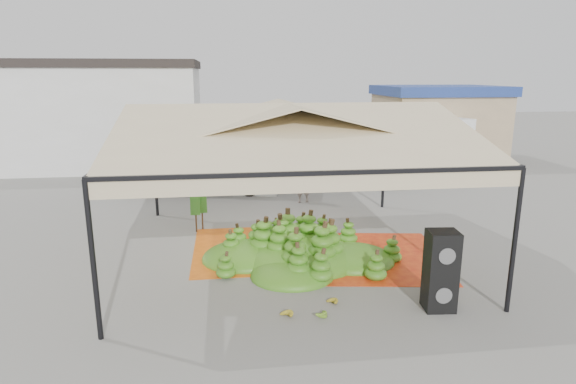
{
  "coord_description": "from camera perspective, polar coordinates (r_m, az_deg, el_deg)",
  "views": [
    {
      "loc": [
        -1.62,
        -12.32,
        4.74
      ],
      "look_at": [
        0.2,
        1.5,
        1.3
      ],
      "focal_mm": 30.0,
      "sensor_mm": 36.0,
      "label": 1
    }
  ],
  "objects": [
    {
      "name": "building_tan",
      "position": [
        27.99,
        17.23,
        7.78
      ],
      "size": [
        6.3,
        5.3,
        4.1
      ],
      "color": "tan",
      "rests_on": "ground"
    },
    {
      "name": "hand_red_a",
      "position": [
        11.02,
        16.29,
        -11.57
      ],
      "size": [
        0.51,
        0.42,
        0.23
      ],
      "primitive_type": "ellipsoid",
      "rotation": [
        0.0,
        0.0,
        0.02
      ],
      "color": "#602D16",
      "rests_on": "ground"
    },
    {
      "name": "hanging_bunches",
      "position": [
        12.54,
        2.53,
        4.11
      ],
      "size": [
        3.24,
        0.24,
        0.2
      ],
      "color": "#3E7919",
      "rests_on": "ground"
    },
    {
      "name": "hand_yellow_a",
      "position": [
        10.4,
        5.04,
        -12.74
      ],
      "size": [
        0.51,
        0.47,
        0.18
      ],
      "primitive_type": "ellipsoid",
      "rotation": [
        0.0,
        0.0,
        0.43
      ],
      "color": "#B38F23",
      "rests_on": "ground"
    },
    {
      "name": "tarp_left",
      "position": [
        13.53,
        -2.55,
        -6.65
      ],
      "size": [
        4.03,
        3.83,
        0.01
      ],
      "primitive_type": "cube",
      "rotation": [
        0.0,
        0.0,
        -0.0
      ],
      "color": "orange",
      "rests_on": "ground"
    },
    {
      "name": "hand_yellow_b",
      "position": [
        9.85,
        -0.39,
        -14.24
      ],
      "size": [
        0.56,
        0.54,
        0.2
      ],
      "primitive_type": "ellipsoid",
      "rotation": [
        0.0,
        0.0,
        0.59
      ],
      "color": "#B39A23",
      "rests_on": "ground"
    },
    {
      "name": "hand_green",
      "position": [
        9.95,
        3.64,
        -13.96
      ],
      "size": [
        0.58,
        0.56,
        0.2
      ],
      "primitive_type": "ellipsoid",
      "rotation": [
        0.0,
        0.0,
        -0.64
      ],
      "color": "#4C831B",
      "rests_on": "ground"
    },
    {
      "name": "tarp_right",
      "position": [
        13.13,
        9.87,
        -7.5
      ],
      "size": [
        4.13,
        4.28,
        0.01
      ],
      "primitive_type": "cube",
      "rotation": [
        0.0,
        0.0,
        -0.15
      ],
      "color": "#EA5316",
      "rests_on": "ground"
    },
    {
      "name": "banana_leaves",
      "position": [
        15.4,
        -10.78,
        -4.32
      ],
      "size": [
        0.96,
        1.36,
        3.7
      ],
      "primitive_type": null,
      "color": "#20731E",
      "rests_on": "ground"
    },
    {
      "name": "banana_heap",
      "position": [
        12.47,
        1.68,
        -5.75
      ],
      "size": [
        6.21,
        5.59,
        1.11
      ],
      "primitive_type": "ellipsoid",
      "rotation": [
        0.0,
        0.0,
        0.29
      ],
      "color": "#3C7E1A",
      "rests_on": "ground"
    },
    {
      "name": "hand_red_b",
      "position": [
        11.37,
        16.09,
        -10.88
      ],
      "size": [
        0.5,
        0.49,
        0.18
      ],
      "primitive_type": "ellipsoid",
      "rotation": [
        0.0,
        0.0,
        0.7
      ],
      "color": "#552513",
      "rests_on": "ground"
    },
    {
      "name": "truck_right",
      "position": [
        23.68,
        13.06,
        5.92
      ],
      "size": [
        8.06,
        4.71,
        2.62
      ],
      "rotation": [
        0.0,
        0.0,
        0.29
      ],
      "color": "#543D1C",
      "rests_on": "ground"
    },
    {
      "name": "building_white",
      "position": [
        27.7,
        -25.38,
        8.35
      ],
      "size": [
        14.3,
        6.3,
        5.4
      ],
      "color": "silver",
      "rests_on": "ground"
    },
    {
      "name": "ground",
      "position": [
        13.3,
        -0.01,
        -7.01
      ],
      "size": [
        90.0,
        90.0,
        0.0
      ],
      "primitive_type": "plane",
      "color": "slate",
      "rests_on": "ground"
    },
    {
      "name": "truck_left",
      "position": [
        20.37,
        -9.39,
        4.19
      ],
      "size": [
        6.9,
        3.83,
        2.25
      ],
      "rotation": [
        0.0,
        0.0,
        -0.26
      ],
      "color": "#493518",
      "rests_on": "ground"
    },
    {
      "name": "speaker_stack",
      "position": [
        10.39,
        17.65,
        -8.88
      ],
      "size": [
        0.65,
        0.58,
        1.68
      ],
      "rotation": [
        0.0,
        0.0,
        -0.09
      ],
      "color": "black",
      "rests_on": "ground"
    },
    {
      "name": "vendor",
      "position": [
        18.05,
        1.79,
        1.28
      ],
      "size": [
        0.63,
        0.45,
        1.62
      ],
      "primitive_type": "imported",
      "rotation": [
        0.0,
        0.0,
        3.24
      ],
      "color": "gray",
      "rests_on": "ground"
    },
    {
      "name": "canopy_tent",
      "position": [
        12.51,
        -0.01,
        7.25
      ],
      "size": [
        8.1,
        8.1,
        4.0
      ],
      "color": "black",
      "rests_on": "ground"
    }
  ]
}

